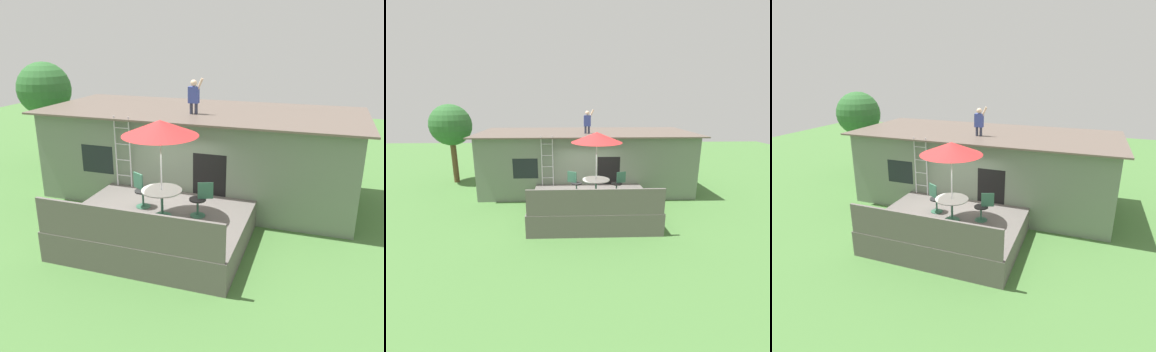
# 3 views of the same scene
# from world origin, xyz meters

# --- Properties ---
(ground_plane) EXTENTS (40.00, 40.00, 0.00)m
(ground_plane) POSITION_xyz_m (0.00, 0.00, 0.00)
(ground_plane) COLOR #477538
(house) EXTENTS (10.50, 4.50, 2.94)m
(house) POSITION_xyz_m (-0.00, 3.60, 1.47)
(house) COLOR slate
(house) RESTS_ON ground
(deck) EXTENTS (4.65, 3.98, 0.80)m
(deck) POSITION_xyz_m (0.00, 0.00, 0.40)
(deck) COLOR #605B56
(deck) RESTS_ON ground
(deck_railing) EXTENTS (4.55, 0.08, 0.90)m
(deck_railing) POSITION_xyz_m (0.00, -1.94, 1.25)
(deck_railing) COLOR #605B56
(deck_railing) RESTS_ON deck
(patio_table) EXTENTS (1.04, 1.04, 0.74)m
(patio_table) POSITION_xyz_m (0.17, -0.21, 1.39)
(patio_table) COLOR #33664C
(patio_table) RESTS_ON deck
(patio_umbrella) EXTENTS (1.90, 1.90, 2.54)m
(patio_umbrella) POSITION_xyz_m (0.17, -0.21, 3.15)
(patio_umbrella) COLOR silver
(patio_umbrella) RESTS_ON deck
(step_ladder) EXTENTS (0.52, 0.04, 2.20)m
(step_ladder) POSITION_xyz_m (-1.80, 1.49, 1.90)
(step_ladder) COLOR silver
(step_ladder) RESTS_ON deck
(person_figure) EXTENTS (0.47, 0.20, 1.11)m
(person_figure) POSITION_xyz_m (0.03, 2.84, 3.55)
(person_figure) COLOR #33384C
(person_figure) RESTS_ON house
(patio_chair_left) EXTENTS (0.58, 0.44, 0.92)m
(patio_chair_left) POSITION_xyz_m (-0.63, 0.25, 1.26)
(patio_chair_left) COLOR #33664C
(patio_chair_left) RESTS_ON deck
(patio_chair_right) EXTENTS (0.60, 0.44, 0.92)m
(patio_chair_right) POSITION_xyz_m (1.09, 0.14, 1.26)
(patio_chair_right) COLOR #33664C
(patio_chair_right) RESTS_ON deck
(backyard_tree) EXTENTS (2.18, 2.18, 4.27)m
(backyard_tree) POSITION_xyz_m (-7.16, 4.99, 3.13)
(backyard_tree) COLOR brown
(backyard_tree) RESTS_ON ground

